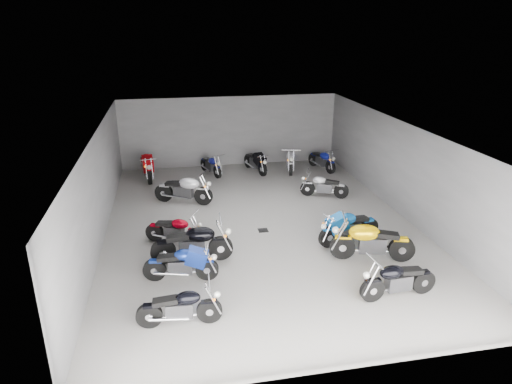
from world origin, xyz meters
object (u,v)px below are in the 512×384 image
(motorcycle_left_b, at_px, (182,264))
(motorcycle_back_c, at_px, (211,165))
(motorcycle_left_c, at_px, (193,243))
(motorcycle_right_c, at_px, (349,227))
(motorcycle_back_f, at_px, (322,160))
(motorcycle_left_a, at_px, (180,307))
(motorcycle_back_a, at_px, (147,166))
(motorcycle_back_e, at_px, (291,160))
(motorcycle_left_f, at_px, (184,190))
(motorcycle_right_b, at_px, (371,241))
(motorcycle_left_d, at_px, (175,230))
(motorcycle_right_a, at_px, (398,280))
(motorcycle_back_d, at_px, (256,161))
(motorcycle_right_f, at_px, (324,186))
(drain_grate, at_px, (263,230))

(motorcycle_left_b, bearing_deg, motorcycle_back_c, 179.23)
(motorcycle_left_b, xyz_separation_m, motorcycle_left_c, (0.36, 0.95, 0.08))
(motorcycle_right_c, distance_m, motorcycle_back_f, 7.38)
(motorcycle_left_a, bearing_deg, motorcycle_back_a, -171.32)
(motorcycle_back_e, relative_size, motorcycle_back_f, 1.11)
(motorcycle_left_f, bearing_deg, motorcycle_right_b, 66.61)
(motorcycle_left_d, relative_size, motorcycle_back_f, 0.92)
(motorcycle_back_c, bearing_deg, motorcycle_right_a, 87.56)
(motorcycle_back_f, bearing_deg, motorcycle_back_d, -21.66)
(motorcycle_right_f, xyz_separation_m, motorcycle_back_a, (-6.73, 3.56, 0.13))
(motorcycle_right_b, bearing_deg, motorcycle_back_a, 52.58)
(motorcycle_left_a, bearing_deg, motorcycle_right_c, 124.36)
(motorcycle_left_b, relative_size, motorcycle_right_a, 0.97)
(motorcycle_left_a, bearing_deg, motorcycle_left_f, 179.98)
(motorcycle_left_b, relative_size, motorcycle_right_f, 1.12)
(motorcycle_right_b, xyz_separation_m, motorcycle_back_d, (-1.65, 8.61, -0.08))
(motorcycle_left_a, bearing_deg, motorcycle_back_e, 156.21)
(motorcycle_right_f, distance_m, motorcycle_back_d, 4.10)
(motorcycle_left_b, bearing_deg, motorcycle_left_a, 6.74)
(motorcycle_left_a, distance_m, motorcycle_back_c, 10.74)
(motorcycle_right_a, relative_size, motorcycle_right_b, 0.87)
(motorcycle_back_a, bearing_deg, motorcycle_left_b, 89.83)
(drain_grate, distance_m, motorcycle_back_d, 6.23)
(drain_grate, distance_m, motorcycle_right_a, 5.01)
(motorcycle_left_d, height_order, motorcycle_back_f, motorcycle_back_f)
(motorcycle_right_a, distance_m, motorcycle_back_e, 10.37)
(motorcycle_back_a, relative_size, motorcycle_back_e, 1.14)
(motorcycle_left_b, height_order, motorcycle_right_a, motorcycle_right_a)
(motorcycle_left_f, xyz_separation_m, motorcycle_back_a, (-1.43, 3.20, 0.04))
(motorcycle_left_a, relative_size, motorcycle_back_d, 0.96)
(motorcycle_left_c, bearing_deg, motorcycle_back_e, 150.27)
(motorcycle_left_f, bearing_deg, motorcycle_back_f, 138.87)
(motorcycle_back_c, bearing_deg, motorcycle_back_d, 159.04)
(motorcycle_right_a, relative_size, motorcycle_back_a, 0.84)
(motorcycle_back_e, bearing_deg, motorcycle_left_c, 71.17)
(motorcycle_right_b, bearing_deg, drain_grate, 62.25)
(motorcycle_left_c, height_order, motorcycle_right_b, motorcycle_right_b)
(motorcycle_left_f, height_order, motorcycle_back_c, motorcycle_left_f)
(motorcycle_right_a, height_order, motorcycle_back_a, motorcycle_back_a)
(motorcycle_back_a, bearing_deg, motorcycle_left_f, 106.50)
(motorcycle_left_f, relative_size, motorcycle_back_e, 1.00)
(motorcycle_left_f, relative_size, motorcycle_back_d, 1.07)
(motorcycle_left_a, height_order, motorcycle_left_b, motorcycle_left_b)
(drain_grate, height_order, motorcycle_right_b, motorcycle_right_b)
(drain_grate, relative_size, motorcycle_back_c, 0.18)
(motorcycle_left_b, distance_m, motorcycle_back_a, 8.74)
(motorcycle_left_c, bearing_deg, motorcycle_left_f, -176.54)
(drain_grate, bearing_deg, motorcycle_left_a, -122.16)
(motorcycle_back_d, bearing_deg, motorcycle_left_f, 27.90)
(drain_grate, bearing_deg, motorcycle_left_d, -172.35)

